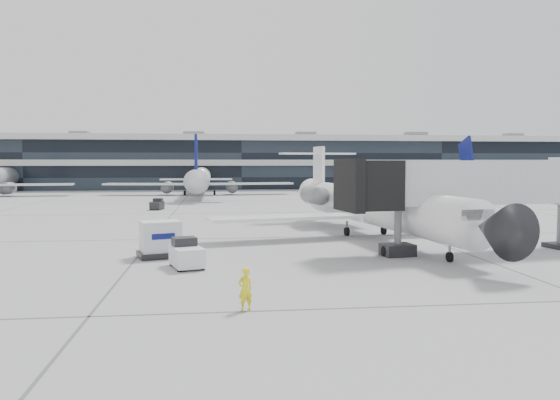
{
  "coord_description": "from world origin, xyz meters",
  "views": [
    {
      "loc": [
        -5.37,
        -40.24,
        5.64
      ],
      "look_at": [
        -0.22,
        2.99,
        2.6
      ],
      "focal_mm": 35.0,
      "sensor_mm": 36.0,
      "label": 1
    }
  ],
  "objects": [
    {
      "name": "baggage_tug",
      "position": [
        -6.93,
        -10.95,
        0.7
      ],
      "size": [
        2.09,
        2.77,
        1.57
      ],
      "rotation": [
        0.0,
        0.0,
        0.28
      ],
      "color": "white",
      "rests_on": "ground"
    },
    {
      "name": "traffic_cone",
      "position": [
        -2.85,
        10.31,
        0.29
      ],
      "size": [
        0.54,
        0.54,
        0.62
      ],
      "rotation": [
        0.0,
        0.0,
        -0.37
      ],
      "color": "orange",
      "rests_on": "ground"
    },
    {
      "name": "jet_bridge",
      "position": [
        12.14,
        -7.84,
        4.33
      ],
      "size": [
        18.49,
        5.96,
        5.94
      ],
      "rotation": [
        0.0,
        0.0,
        0.14
      ],
      "color": "silver",
      "rests_on": "ground"
    },
    {
      "name": "terminal",
      "position": [
        0.0,
        82.0,
        5.0
      ],
      "size": [
        170.0,
        22.0,
        10.0
      ],
      "primitive_type": "cube",
      "color": "black",
      "rests_on": "ground"
    },
    {
      "name": "regional_jet",
      "position": [
        6.29,
        -0.61,
        2.43
      ],
      "size": [
        24.67,
        30.79,
        7.11
      ],
      "rotation": [
        0.0,
        0.0,
        0.14
      ],
      "color": "white",
      "rests_on": "ground"
    },
    {
      "name": "cargo_uld",
      "position": [
        -8.61,
        -7.58,
        1.06
      ],
      "size": [
        3.02,
        2.57,
        2.11
      ],
      "rotation": [
        0.0,
        0.0,
        0.3
      ],
      "color": "black",
      "rests_on": "ground"
    },
    {
      "name": "far_tug",
      "position": [
        -12.22,
        25.39,
        0.6
      ],
      "size": [
        1.61,
        2.29,
        1.33
      ],
      "rotation": [
        0.0,
        0.0,
        -0.19
      ],
      "color": "black",
      "rests_on": "ground"
    },
    {
      "name": "ramp_worker",
      "position": [
        -4.27,
        -19.85,
        0.83
      ],
      "size": [
        0.72,
        0.62,
        1.66
      ],
      "primitive_type": "imported",
      "rotation": [
        0.0,
        0.0,
        3.58
      ],
      "color": "yellow",
      "rests_on": "ground"
    },
    {
      "name": "bg_jet_right",
      "position": [
        32.0,
        55.0,
        0.0
      ],
      "size": [
        32.0,
        40.0,
        9.6
      ],
      "primitive_type": null,
      "color": "silver",
      "rests_on": "ground"
    },
    {
      "name": "bg_jet_center",
      "position": [
        -8.0,
        55.0,
        0.0
      ],
      "size": [
        32.0,
        40.0,
        9.6
      ],
      "primitive_type": null,
      "color": "silver",
      "rests_on": "ground"
    },
    {
      "name": "ground",
      "position": [
        0.0,
        0.0,
        0.0
      ],
      "size": [
        220.0,
        220.0,
        0.0
      ],
      "primitive_type": "plane",
      "color": "gray",
      "rests_on": "ground"
    }
  ]
}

